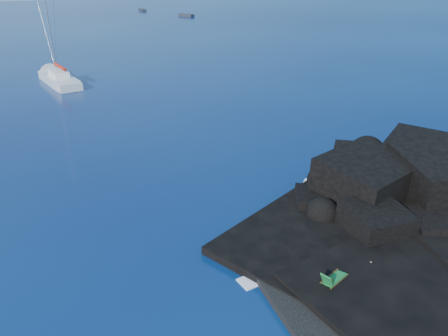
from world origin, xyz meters
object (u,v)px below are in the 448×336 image
at_px(sailboat, 59,83).
at_px(sunbather, 368,269).
at_px(marker_cone, 332,282).
at_px(distant_boat_b, 186,16).
at_px(deck_chair, 335,275).
at_px(distant_boat_a, 142,11).

relative_size(sailboat, sunbather, 7.63).
bearing_deg(marker_cone, distant_boat_b, 70.87).
bearing_deg(deck_chair, distant_boat_a, 58.93).
bearing_deg(deck_chair, sunbather, -19.31).
height_order(deck_chair, distant_boat_a, deck_chair).
bearing_deg(sunbather, distant_boat_b, 38.73).
relative_size(sailboat, marker_cone, 24.65).
xyz_separation_m(marker_cone, distant_boat_b, (38.74, 111.70, -0.63)).
xyz_separation_m(sunbather, distant_boat_a, (30.27, 133.76, -0.53)).
xyz_separation_m(deck_chair, marker_cone, (-0.26, -0.13, -0.22)).
xyz_separation_m(sailboat, marker_cone, (5.27, -45.45, 0.63)).
bearing_deg(distant_boat_a, marker_cone, -103.37).
distance_m(deck_chair, distant_boat_a, 137.53).
relative_size(sailboat, distant_boat_a, 3.11).
bearing_deg(distant_boat_a, sailboat, -112.86).
bearing_deg(distant_boat_a, distant_boat_b, -73.92).
relative_size(sailboat, deck_chair, 9.57).
relative_size(deck_chair, sunbather, 0.80).
xyz_separation_m(marker_cone, distant_boat_a, (32.47, 133.82, -0.63)).
bearing_deg(sunbather, deck_chair, 145.06).
distance_m(deck_chair, sunbather, 1.97).
bearing_deg(marker_cone, deck_chair, 26.06).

